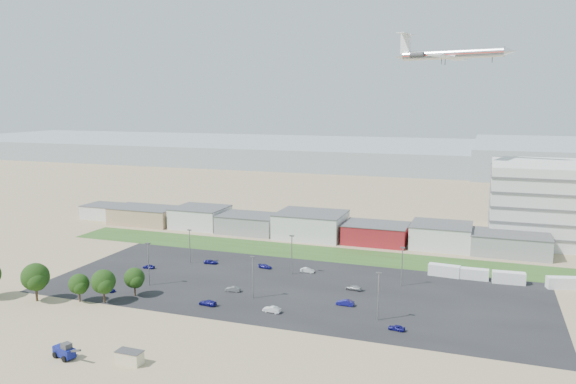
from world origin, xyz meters
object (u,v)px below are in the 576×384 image
at_px(parked_car_5, 149,266).
at_px(parked_car_12, 354,288).
at_px(parked_car_6, 265,266).
at_px(parked_car_13, 272,309).
at_px(box_trailer_a, 444,270).
at_px(parked_car_4, 233,289).
at_px(parked_car_11, 307,270).
at_px(parked_car_1, 345,303).
at_px(airliner, 452,54).
at_px(parked_car_9, 211,262).
at_px(telehandler, 64,350).
at_px(parked_car_3, 208,303).
at_px(parked_car_10, 108,289).
at_px(parked_car_2, 397,328).
at_px(portable_shed, 130,357).

xyz_separation_m(parked_car_5, parked_car_12, (56.26, 1.22, 0.03)).
distance_m(parked_car_6, parked_car_13, 32.26).
bearing_deg(box_trailer_a, parked_car_4, -143.05).
xyz_separation_m(box_trailer_a, parked_car_11, (-34.28, -8.97, -0.86)).
bearing_deg(parked_car_11, parked_car_1, -144.43).
relative_size(airliner, parked_car_13, 10.33).
bearing_deg(parked_car_11, parked_car_5, 103.51).
bearing_deg(parked_car_9, telehandler, 176.15).
bearing_deg(parked_car_6, airliner, -27.95).
height_order(parked_car_3, parked_car_6, parked_car_3).
distance_m(parked_car_5, parked_car_12, 56.28).
relative_size(parked_car_5, parked_car_9, 0.84).
relative_size(parked_car_5, parked_car_6, 0.87).
bearing_deg(telehandler, parked_car_6, 93.23).
relative_size(box_trailer_a, parked_car_10, 2.02).
bearing_deg(parked_car_10, parked_car_9, -18.88).
bearing_deg(parked_car_9, airliner, -49.68).
distance_m(airliner, parked_car_11, 90.32).
bearing_deg(parked_car_4, parked_car_2, 69.67).
xyz_separation_m(parked_car_12, parked_car_13, (-13.28, -19.94, 0.07)).
bearing_deg(parked_car_5, parked_car_9, 123.17).
bearing_deg(parked_car_6, box_trailer_a, -71.82).
bearing_deg(parked_car_5, telehandler, 15.63).
relative_size(telehandler, box_trailer_a, 0.90).
bearing_deg(parked_car_11, airliner, -27.87).
relative_size(telehandler, parked_car_11, 1.88).
bearing_deg(parked_car_9, parked_car_5, 118.96).
bearing_deg(airliner, parked_car_13, -93.87).
bearing_deg(parked_car_9, parked_car_11, -93.93).
height_order(box_trailer_a, parked_car_6, box_trailer_a).
relative_size(airliner, parked_car_12, 10.12).
distance_m(airliner, parked_car_3, 117.44).
bearing_deg(portable_shed, parked_car_1, 55.51).
bearing_deg(parked_car_10, box_trailer_a, -58.06).
relative_size(parked_car_1, parked_car_5, 1.22).
distance_m(parked_car_5, parked_car_11, 42.99).
relative_size(parked_car_9, parked_car_10, 1.00).
xyz_separation_m(parked_car_3, parked_car_12, (28.19, 20.81, -0.02)).
relative_size(telehandler, parked_car_12, 1.76).
height_order(parked_car_1, parked_car_4, parked_car_1).
bearing_deg(parked_car_11, box_trailer_a, -76.49).
bearing_deg(parked_car_6, parked_car_2, -120.08).
bearing_deg(parked_car_1, parked_car_9, -113.96).
height_order(box_trailer_a, parked_car_9, box_trailer_a).
height_order(parked_car_3, parked_car_9, parked_car_3).
distance_m(parked_car_2, parked_car_3, 41.61).
relative_size(parked_car_6, parked_car_12, 0.93).
height_order(box_trailer_a, parked_car_4, box_trailer_a).
xyz_separation_m(telehandler, parked_car_9, (-2.62, 60.89, -0.94)).
distance_m(portable_shed, parked_car_9, 60.77).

